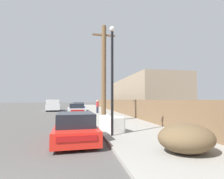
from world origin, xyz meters
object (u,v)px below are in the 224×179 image
(utility_pole, at_px, (104,72))
(parked_sports_car_red, at_px, (75,128))
(car_parked_far, at_px, (78,107))
(street_lamp, at_px, (112,72))
(car_parked_mid, at_px, (76,110))
(pickup_truck, at_px, (53,105))
(brush_pile, at_px, (186,138))
(discarded_fridge, at_px, (112,123))
(pedestrian, at_px, (97,106))

(utility_pole, bearing_deg, parked_sports_car_red, -110.67)
(car_parked_far, height_order, street_lamp, street_lamp)
(car_parked_mid, height_order, street_lamp, street_lamp)
(parked_sports_car_red, bearing_deg, car_parked_mid, 87.93)
(pickup_truck, relative_size, brush_pile, 3.02)
(discarded_fridge, xyz_separation_m, brush_pile, (1.53, -4.29, 0.07))
(car_parked_mid, distance_m, pickup_truck, 8.67)
(brush_pile, bearing_deg, discarded_fridge, 109.68)
(parked_sports_car_red, xyz_separation_m, pickup_truck, (-3.58, 20.88, 0.35))
(street_lamp, bearing_deg, pedestrian, 86.35)
(pickup_truck, relative_size, utility_pole, 0.72)
(parked_sports_car_red, distance_m, car_parked_far, 19.60)
(street_lamp, bearing_deg, car_parked_far, 94.29)
(car_parked_mid, bearing_deg, pickup_truck, 109.47)
(parked_sports_car_red, relative_size, utility_pole, 0.55)
(parked_sports_car_red, distance_m, utility_pole, 6.77)
(car_parked_mid, height_order, utility_pole, utility_pole)
(car_parked_mid, xyz_separation_m, utility_pole, (2.11, -7.48, 3.31))
(discarded_fridge, xyz_separation_m, pickup_truck, (-5.47, 19.43, 0.39))
(utility_pole, bearing_deg, car_parked_mid, 105.76)
(car_parked_far, distance_m, pickup_truck, 4.02)
(street_lamp, height_order, pedestrian, street_lamp)
(pedestrian, bearing_deg, car_parked_mid, -162.03)
(parked_sports_car_red, relative_size, brush_pile, 2.32)
(utility_pole, relative_size, street_lamp, 1.45)
(car_parked_far, height_order, pickup_truck, pickup_truck)
(utility_pole, xyz_separation_m, street_lamp, (-0.40, -5.29, -0.85))
(discarded_fridge, xyz_separation_m, parked_sports_car_red, (-1.89, -1.45, 0.04))
(car_parked_mid, distance_m, utility_pole, 8.45)
(parked_sports_car_red, distance_m, street_lamp, 3.05)
(discarded_fridge, distance_m, street_lamp, 2.88)
(car_parked_far, distance_m, pedestrian, 6.25)
(car_parked_far, xyz_separation_m, street_lamp, (1.46, -19.40, 2.45))
(car_parked_mid, distance_m, street_lamp, 13.12)
(pedestrian, bearing_deg, utility_pole, -93.23)
(car_parked_far, bearing_deg, discarded_fridge, -89.12)
(car_parked_mid, height_order, pickup_truck, pickup_truck)
(car_parked_mid, distance_m, brush_pile, 16.18)
(car_parked_far, bearing_deg, pedestrian, -72.52)
(discarded_fridge, xyz_separation_m, car_parked_mid, (-1.93, 11.52, 0.12))
(car_parked_mid, bearing_deg, pedestrian, 13.32)
(car_parked_mid, height_order, pedestrian, pedestrian)
(pickup_truck, bearing_deg, utility_pole, 105.63)
(utility_pole, distance_m, street_lamp, 5.38)
(car_parked_mid, relative_size, pickup_truck, 0.80)
(car_parked_mid, bearing_deg, street_lamp, -87.00)
(discarded_fridge, bearing_deg, utility_pole, 71.98)
(street_lamp, xyz_separation_m, pedestrian, (0.87, 13.61, -2.15))
(pickup_truck, height_order, street_lamp, street_lamp)
(pickup_truck, bearing_deg, pedestrian, 126.33)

